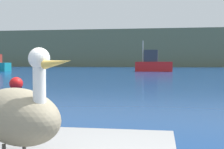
# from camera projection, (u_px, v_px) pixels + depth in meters

# --- Properties ---
(hillside_backdrop) EXTENTS (140.00, 12.55, 9.10)m
(hillside_backdrop) POSITION_uv_depth(u_px,v_px,m) (160.00, 49.00, 79.01)
(hillside_backdrop) COLOR #5B664C
(hillside_backdrop) RESTS_ON ground
(pelican) EXTENTS (1.15, 1.01, 0.87)m
(pelican) POSITION_uv_depth(u_px,v_px,m) (17.00, 115.00, 2.42)
(pelican) COLOR gray
(pelican) RESTS_ON pier_dock
(fishing_boat_red) EXTENTS (4.88, 1.42, 4.09)m
(fishing_boat_red) POSITION_uv_depth(u_px,v_px,m) (153.00, 64.00, 41.07)
(fishing_boat_red) COLOR red
(fishing_boat_red) RESTS_ON ground
(mooring_buoy) EXTENTS (0.62, 0.62, 0.62)m
(mooring_buoy) POSITION_uv_depth(u_px,v_px,m) (16.00, 84.00, 14.42)
(mooring_buoy) COLOR red
(mooring_buoy) RESTS_ON ground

